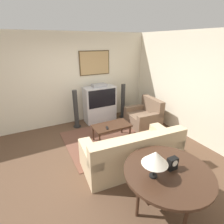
{
  "coord_description": "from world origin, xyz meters",
  "views": [
    {
      "loc": [
        -1.18,
        -3.06,
        2.45
      ],
      "look_at": [
        0.72,
        0.62,
        0.75
      ],
      "focal_mm": 28.0,
      "sensor_mm": 36.0,
      "label": 1
    }
  ],
  "objects": [
    {
      "name": "couch",
      "position": [
        0.56,
        -0.59,
        0.3
      ],
      "size": [
        2.04,
        1.06,
        0.85
      ],
      "rotation": [
        0.0,
        0.0,
        3.06
      ],
      "color": "#CCB289",
      "rests_on": "ground_plane"
    },
    {
      "name": "console_table",
      "position": [
        0.45,
        -1.66,
        0.66
      ],
      "size": [
        1.28,
        1.28,
        0.72
      ],
      "color": "#3D2619",
      "rests_on": "ground_plane"
    },
    {
      "name": "coffee_table",
      "position": [
        0.65,
        0.5,
        0.4
      ],
      "size": [
        0.96,
        0.52,
        0.45
      ],
      "color": "#3D2619",
      "rests_on": "ground_plane"
    },
    {
      "name": "tv",
      "position": [
        0.88,
        1.78,
        0.58
      ],
      "size": [
        0.98,
        0.46,
        1.23
      ],
      "color": "silver",
      "rests_on": "ground_plane"
    },
    {
      "name": "table_lamp",
      "position": [
        0.19,
        -1.65,
        1.03
      ],
      "size": [
        0.35,
        0.35,
        0.4
      ],
      "color": "black",
      "rests_on": "console_table"
    },
    {
      "name": "mantel_clock",
      "position": [
        0.52,
        -1.65,
        0.82
      ],
      "size": [
        0.15,
        0.1,
        0.19
      ],
      "color": "black",
      "rests_on": "console_table"
    },
    {
      "name": "speaker_tower_left",
      "position": [
        0.07,
        1.69,
        0.55
      ],
      "size": [
        0.23,
        0.23,
        1.15
      ],
      "color": "black",
      "rests_on": "ground_plane"
    },
    {
      "name": "ground_plane",
      "position": [
        0.0,
        0.0,
        0.0
      ],
      "size": [
        12.0,
        12.0,
        0.0
      ],
      "primitive_type": "plane",
      "color": "brown"
    },
    {
      "name": "wall_right",
      "position": [
        2.63,
        0.0,
        1.35
      ],
      "size": [
        0.06,
        12.0,
        2.7
      ],
      "color": "beige",
      "rests_on": "ground_plane"
    },
    {
      "name": "remote",
      "position": [
        0.47,
        0.4,
        0.46
      ],
      "size": [
        0.09,
        0.17,
        0.02
      ],
      "color": "black",
      "rests_on": "coffee_table"
    },
    {
      "name": "wall_back",
      "position": [
        0.01,
        2.13,
        1.36
      ],
      "size": [
        12.0,
        0.1,
        2.7
      ],
      "color": "beige",
      "rests_on": "ground_plane"
    },
    {
      "name": "armchair",
      "position": [
        1.93,
        0.82,
        0.28
      ],
      "size": [
        0.88,
        0.97,
        0.85
      ],
      "rotation": [
        0.0,
        0.0,
        -1.63
      ],
      "color": "brown",
      "rests_on": "ground_plane"
    },
    {
      "name": "area_rug",
      "position": [
        0.64,
        0.57,
        0.01
      ],
      "size": [
        2.29,
        1.86,
        0.01
      ],
      "color": "brown",
      "rests_on": "ground_plane"
    },
    {
      "name": "speaker_tower_right",
      "position": [
        1.69,
        1.69,
        0.55
      ],
      "size": [
        0.23,
        0.23,
        1.15
      ],
      "color": "black",
      "rests_on": "ground_plane"
    }
  ]
}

